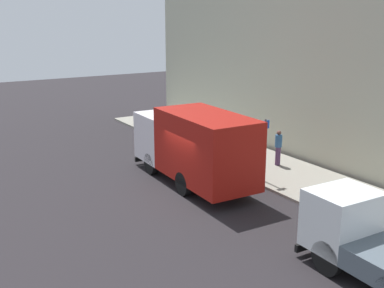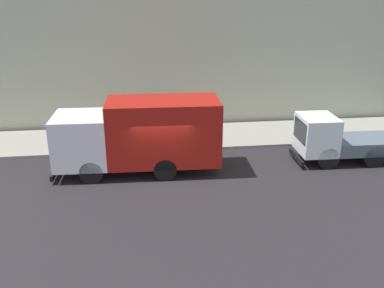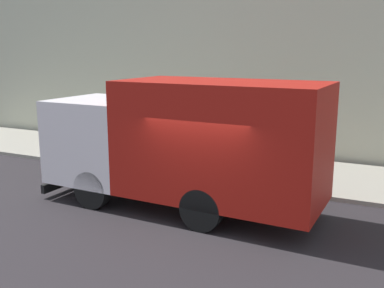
{
  "view_description": "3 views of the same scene",
  "coord_description": "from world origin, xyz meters",
  "px_view_note": "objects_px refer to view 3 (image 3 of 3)",
  "views": [
    {
      "loc": [
        -9.56,
        -15.66,
        7.09
      ],
      "look_at": [
        0.86,
        1.1,
        1.73
      ],
      "focal_mm": 44.03,
      "sensor_mm": 36.0,
      "label": 1
    },
    {
      "loc": [
        -16.61,
        0.78,
        7.79
      ],
      "look_at": [
        0.8,
        -1.39,
        1.2
      ],
      "focal_mm": 39.09,
      "sensor_mm": 36.0,
      "label": 2
    },
    {
      "loc": [
        -8.77,
        -3.94,
        3.99
      ],
      "look_at": [
        0.77,
        0.64,
        1.72
      ],
      "focal_mm": 41.23,
      "sensor_mm": 36.0,
      "label": 3
    }
  ],
  "objects_px": {
    "large_utility_truck": "(184,141)",
    "pedestrian_walking": "(251,137)",
    "traffic_cone_orange": "(130,152)",
    "street_sign_post": "(276,130)"
  },
  "relations": [
    {
      "from": "large_utility_truck",
      "to": "pedestrian_walking",
      "type": "bearing_deg",
      "value": -0.76
    },
    {
      "from": "large_utility_truck",
      "to": "pedestrian_walking",
      "type": "height_order",
      "value": "large_utility_truck"
    },
    {
      "from": "pedestrian_walking",
      "to": "traffic_cone_orange",
      "type": "bearing_deg",
      "value": 68.47
    },
    {
      "from": "large_utility_truck",
      "to": "pedestrian_walking",
      "type": "relative_size",
      "value": 4.26
    },
    {
      "from": "pedestrian_walking",
      "to": "street_sign_post",
      "type": "relative_size",
      "value": 0.62
    },
    {
      "from": "pedestrian_walking",
      "to": "traffic_cone_orange",
      "type": "distance_m",
      "value": 4.26
    },
    {
      "from": "large_utility_truck",
      "to": "traffic_cone_orange",
      "type": "bearing_deg",
      "value": 52.34
    },
    {
      "from": "pedestrian_walking",
      "to": "traffic_cone_orange",
      "type": "xyz_separation_m",
      "value": [
        -1.63,
        3.9,
        -0.56
      ]
    },
    {
      "from": "pedestrian_walking",
      "to": "street_sign_post",
      "type": "distance_m",
      "value": 2.62
    },
    {
      "from": "street_sign_post",
      "to": "pedestrian_walking",
      "type": "bearing_deg",
      "value": 34.04
    }
  ]
}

